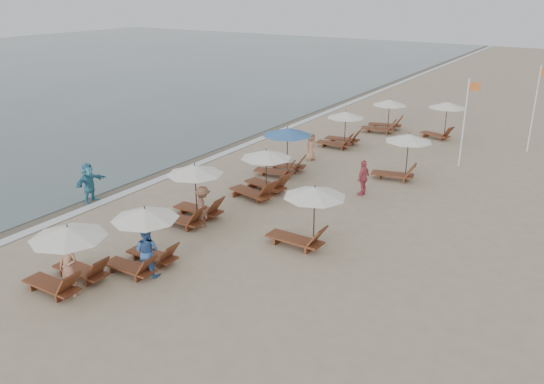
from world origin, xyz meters
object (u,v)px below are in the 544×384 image
Objects in this scene: lounger_station_4 at (283,150)px; inland_station_0 at (305,212)px; beachgoer_mid_a at (147,251)px; waterline_walker at (89,183)px; lounger_station_6 at (384,116)px; inland_station_1 at (402,152)px; beachgoer_mid_b at (203,207)px; inland_station_2 at (443,115)px; beachgoer_far_b at (311,146)px; lounger_station_5 at (341,129)px; lounger_station_1 at (142,238)px; lounger_station_2 at (191,195)px; lounger_station_3 at (261,174)px; lounger_station_0 at (67,256)px; beachgoer_far_a at (363,178)px; beachgoer_near at (69,267)px; flag_pole_near at (465,119)px.

lounger_station_4 is 8.07m from inland_station_0.
beachgoer_mid_a is 0.98× the size of waterline_walker.
inland_station_0 reaches higher than lounger_station_6.
beachgoer_mid_b is at bearing -115.65° from inland_station_1.
beachgoer_far_b is at bearing -119.13° from inland_station_2.
inland_station_1 is at bearing -37.26° from lounger_station_5.
lounger_station_1 is at bearing -156.84° from beachgoer_far_b.
beachgoer_mid_a reaches higher than beachgoer_mid_b.
lounger_station_2 is 1.52× the size of waterline_walker.
inland_station_1 reaches higher than lounger_station_6.
lounger_station_3 is 5.37m from inland_station_0.
waterline_walker is (-5.15, 5.19, -0.19)m from lounger_station_0.
inland_station_0 is at bearing -129.87° from beachgoer_mid_b.
beachgoer_mid_a is (0.58, -21.73, -0.12)m from lounger_station_6.
inland_station_2 reaches higher than lounger_station_6.
inland_station_0 is (4.83, 0.46, 0.21)m from lounger_station_2.
lounger_station_2 is 1.63× the size of beachgoer_far_a.
beachgoer_near is at bearing -107.00° from lounger_station_1.
lounger_station_1 is at bearing -72.43° from lounger_station_2.
beachgoer_mid_b is (-4.16, -0.56, -0.50)m from inland_station_0.
beachgoer_mid_a is (0.39, -0.23, -0.26)m from lounger_station_1.
beachgoer_far_a is at bearing 32.47° from lounger_station_3.
lounger_station_2 is 3.96m from lounger_station_3.
inland_station_1 is 1.62× the size of beachgoer_mid_a.
lounger_station_5 is at bearing 110.19° from inland_station_0.
lounger_station_4 is 1.67× the size of beachgoer_far_a.
beachgoer_near is 15.87m from beachgoer_far_b.
beachgoer_far_b is at bearing -43.97° from beachgoer_mid_b.
lounger_station_1 is at bearing 67.21° from beachgoer_near.
lounger_station_5 is 4.69m from lounger_station_6.
beachgoer_far_b is 0.33× the size of flag_pole_near.
beachgoer_far_a is at bearing -108.74° from beachgoer_far_b.
inland_station_1 reaches higher than beachgoer_near.
lounger_station_2 is at bearing -100.35° from lounger_station_3.
lounger_station_1 is 1.45× the size of beachgoer_mid_a.
waterline_walker is (-6.68, 3.36, 0.02)m from beachgoer_mid_a.
inland_station_0 reaches higher than beachgoer_near.
lounger_station_5 is at bearing 93.15° from lounger_station_3.
beachgoer_far_b is at bearing -95.41° from beachgoer_mid_a.
inland_station_2 is at bearing -109.70° from beachgoer_mid_a.
lounger_station_2 reaches higher than beachgoer_mid_a.
beachgoer_mid_a is at bearing -11.64° from beachgoer_far_a.
beachgoer_mid_a is at bearing 50.12° from lounger_station_0.
beachgoer_mid_b is at bearing -172.28° from inland_station_0.
beachgoer_mid_a is (-3.03, -21.97, -0.61)m from inland_station_2.
lounger_station_0 is 1.60× the size of beachgoer_far_a.
beachgoer_mid_a is 1.12× the size of beachgoer_far_b.
flag_pole_near reaches higher than lounger_station_5.
flag_pole_near is (2.45, -5.04, 1.05)m from inland_station_2.
lounger_station_2 is at bearing -174.53° from inland_station_0.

